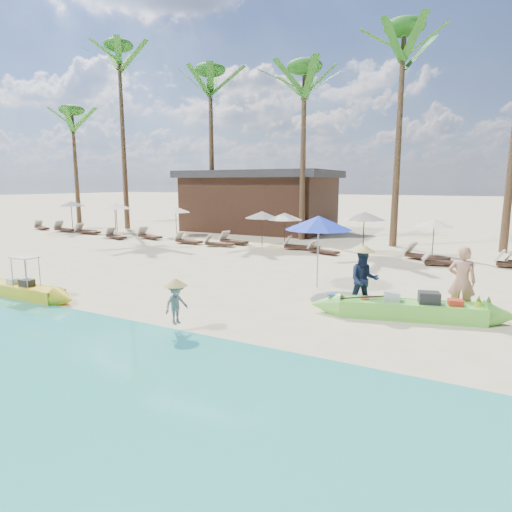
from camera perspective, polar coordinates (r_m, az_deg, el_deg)
The scene contains 35 objects.
ground at distance 12.49m, azimuth -4.21°, elevation -6.25°, with size 240.00×240.00×0.00m, color beige.
wet_sand_strip at distance 8.91m, azimuth -22.07°, elevation -13.62°, with size 240.00×4.50×0.01m, color tan.
green_canoe at distance 11.71m, azimuth 19.80°, elevation -6.67°, with size 5.57×1.79×0.72m.
yellow_canoe at distance 14.82m, azimuth -28.58°, elevation -4.06°, with size 4.86×0.65×1.26m.
tourist at distance 12.29m, azimuth 25.75°, elevation -3.04°, with size 0.67×0.44×1.84m, color tan.
vendor_green at distance 11.97m, azimuth 14.17°, elevation -3.11°, with size 0.81×0.63×1.67m, color #16213D.
vendor_yellow at distance 10.14m, azimuth -10.59°, elevation -6.26°, with size 0.63×0.36×0.97m, color gray.
blue_umbrella at distance 14.07m, azimuth 8.34°, elevation 4.39°, with size 2.21×2.21×2.38m.
resort_parasol_0 at distance 35.10m, azimuth -23.45°, elevation 6.47°, with size 2.09×2.09×2.15m.
lounger_0_left at distance 35.82m, azimuth -26.71°, elevation 3.49°, with size 1.85×1.07×0.60m.
lounger_0_right at distance 33.47m, azimuth -24.18°, elevation 3.34°, with size 2.01×0.77×0.67m.
resort_parasol_1 at distance 32.22m, azimuth -18.17°, elevation 6.41°, with size 1.99×1.99×2.05m.
lounger_1_left at distance 32.29m, azimuth -21.89°, elevation 3.24°, with size 1.72×0.60×0.57m.
lounger_1_right at distance 31.31m, azimuth -21.65°, elevation 3.11°, with size 1.89×0.73×0.63m.
resort_parasol_2 at distance 30.01m, azimuth -18.34°, elevation 6.37°, with size 2.09×2.09×2.16m.
lounger_2_left at distance 28.08m, azimuth -18.26°, elevation 2.59°, with size 1.81×0.97×0.59m.
resort_parasol_3 at distance 28.33m, azimuth -10.66°, elevation 6.11°, with size 1.87×1.87×1.93m.
lounger_3_left at distance 27.47m, azimuth -14.12°, elevation 2.69°, with size 2.01×1.07×0.65m.
lounger_3_right at distance 24.80m, azimuth -9.15°, elevation 2.08°, with size 1.76×0.65×0.59m.
resort_parasol_4 at distance 23.17m, azimuth 0.82°, elevation 5.52°, with size 1.88×1.88×1.93m.
lounger_4_left at distance 23.53m, azimuth -5.12°, elevation 1.74°, with size 1.73×0.81×0.57m.
lounger_4_right at distance 24.40m, azimuth -3.18°, elevation 2.10°, with size 1.94×1.00×0.63m.
resort_parasol_5 at distance 22.47m, azimuth 3.86°, elevation 5.30°, with size 1.85×1.85×1.90m.
lounger_5_left at distance 22.33m, azimuth 5.84°, elevation 1.37°, with size 1.97×0.90×0.65m.
resort_parasol_6 at distance 21.23m, azimuth 14.24°, elevation 5.22°, with size 2.03×2.03×2.09m.
lounger_6_left at distance 21.21m, azimuth 8.74°, elevation 0.79°, with size 1.71×0.94×0.56m.
lounger_6_right at distance 20.68m, azimuth 21.51°, elevation 0.09°, with size 2.04×1.21×0.66m.
resort_parasol_7 at distance 21.22m, azimuth 22.69°, elevation 4.10°, with size 1.76×1.76×1.81m.
lounger_7_left at distance 19.54m, azimuth 23.49°, elevation -0.64°, with size 1.79×0.89×0.58m.
palm_0 at distance 40.53m, azimuth -23.23°, elevation 15.57°, with size 2.08×2.08×9.90m.
palm_1 at distance 34.89m, azimuth -17.67°, elevation 21.48°, with size 2.08×2.08×13.60m.
palm_2 at distance 30.89m, azimuth -6.09°, elevation 20.37°, with size 2.08×2.08×11.33m.
palm_3 at distance 26.81m, azimuth 6.44°, elevation 20.70°, with size 2.08×2.08×10.52m.
palm_4 at distance 25.27m, azimuth 18.95°, elevation 22.98°, with size 2.08×2.08×11.70m.
pavilion_west at distance 31.21m, azimuth 0.42°, elevation 7.42°, with size 10.80×6.60×4.30m.
Camera 1 is at (6.42, -10.15, 3.42)m, focal length 30.00 mm.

